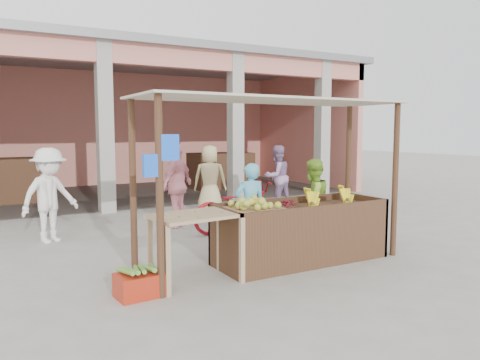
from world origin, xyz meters
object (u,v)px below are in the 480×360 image
vendor_blue (250,204)px  motorcycle (240,206)px  fruit_stall (301,235)px  red_crate (140,285)px  vendor_green (313,199)px  side_table (196,225)px

vendor_blue → motorcycle: vendor_blue is taller
vendor_blue → fruit_stall: bearing=119.3°
vendor_blue → motorcycle: 1.38m
fruit_stall → vendor_blue: size_ratio=1.71×
red_crate → vendor_blue: (2.21, 1.19, 0.62)m
vendor_blue → vendor_green: 1.24m
side_table → vendor_blue: bearing=29.9°
fruit_stall → motorcycle: size_ratio=1.33×
vendor_green → motorcycle: 1.49m
fruit_stall → motorcycle: (0.17, 2.13, 0.11)m
red_crate → vendor_green: size_ratio=0.35×
red_crate → motorcycle: bearing=37.0°
motorcycle → vendor_green: bearing=-143.6°
red_crate → vendor_green: (3.45, 1.15, 0.63)m
side_table → motorcycle: bearing=43.5°
fruit_stall → vendor_green: size_ratio=1.70×
side_table → vendor_blue: 1.75m
fruit_stall → side_table: (-1.77, -0.14, 0.35)m
vendor_blue → vendor_green: bearing=-174.1°
red_crate → motorcycle: motorcycle is taller
vendor_blue → red_crate: bearing=35.7°
red_crate → fruit_stall: bearing=2.0°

